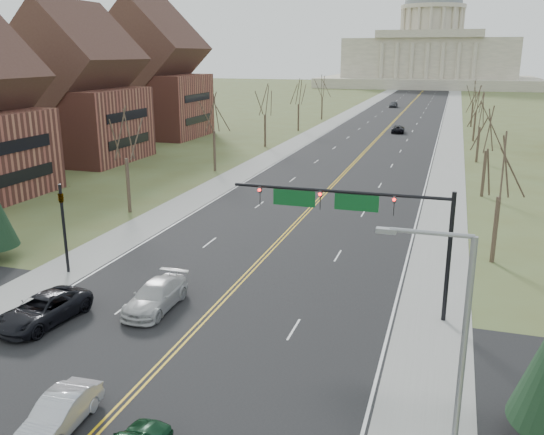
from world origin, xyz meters
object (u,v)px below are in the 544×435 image
Objects in this scene: street_light at (454,354)px; car_far_sb at (394,104)px; signal_mast at (355,211)px; car_sb_inner_second at (156,296)px; signal_left at (63,219)px; car_sb_inner_lead at (60,413)px; car_sb_outer_lead at (43,310)px; car_far_nb at (398,129)px.

street_light is 143.56m from car_far_sb.
car_sb_inner_second is at bearing -162.54° from signal_mast.
car_sb_inner_lead is (10.10, -14.24, -3.02)m from signal_left.
car_sb_inner_second reaches higher than car_sb_inner_lead.
car_sb_outer_lead is at bearing 162.07° from street_light.
signal_mast is 2.30× the size of car_sb_inner_second.
car_sb_inner_second is 1.10× the size of car_far_nb.
car_far_nb is at bearing 93.59° from signal_mast.
car_far_nb is 1.04× the size of car_far_sb.
street_light is 1.89× the size of car_far_nb.
car_far_sb is at bearing 87.28° from car_sb_inner_lead.
signal_mast is 14.51m from street_light.
car_sb_outer_lead reaches higher than car_sb_inner_lead.
car_sb_outer_lead is at bearing 79.90° from car_far_nb.
car_sb_inner_second is at bearing 95.64° from car_sb_inner_lead.
street_light is at bearing -0.58° from car_sb_inner_lead.
signal_mast reaches higher than car_sb_inner_lead.
street_light reaches higher than car_far_nb.
street_light is 1.64× the size of car_sb_outer_lead.
signal_mast is 2.63× the size of car_far_sb.
car_far_nb is (-4.86, 77.51, -5.08)m from signal_mast.
signal_mast is 2.02× the size of signal_left.
car_sb_inner_second is 1.14× the size of car_far_sb.
signal_mast is 19.06m from signal_left.
signal_mast is 2.90× the size of car_sb_inner_lead.
signal_left is 1.25× the size of car_far_nb.
signal_left is at bearing -91.53° from car_far_sb.
signal_mast is 17.64m from car_sb_outer_lead.
car_far_nb is at bearing 96.37° from street_light.
car_sb_outer_lead is at bearing -156.44° from signal_mast.
car_sb_inner_second is (-10.62, -3.34, -4.99)m from signal_mast.
street_light reaches higher than car_sb_outer_lead.
car_far_sb is (-0.40, 132.41, 0.02)m from car_sb_inner_second.
signal_mast is 129.63m from car_far_sb.
car_far_sb is at bearing -86.09° from car_far_nb.
car_sb_inner_lead is 11.04m from car_sb_inner_second.
signal_left is 1.30× the size of car_far_sb.
street_light is (5.29, -13.50, -0.54)m from signal_mast.
car_far_sb reaches higher than car_sb_outer_lead.
car_sb_inner_lead is (-8.85, -14.24, -5.06)m from signal_mast.
signal_left is 78.84m from car_far_nb.
car_far_nb is 51.92m from car_far_sb.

